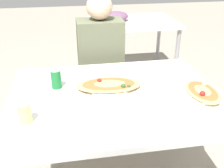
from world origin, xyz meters
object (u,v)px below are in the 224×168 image
(dining_table, at_px, (114,103))
(chair_far_seated, at_px, (100,74))
(person_seated, at_px, (101,55))
(drink_glass, at_px, (25,113))
(pizza_second, at_px, (202,92))
(pizza_main, at_px, (109,85))
(soda_can, at_px, (56,79))

(dining_table, height_order, chair_far_seated, chair_far_seated)
(person_seated, xyz_separation_m, drink_glass, (-0.52, -0.93, 0.06))
(dining_table, bearing_deg, chair_far_seated, 89.55)
(dining_table, xyz_separation_m, pizza_second, (0.54, -0.10, 0.08))
(pizza_main, distance_m, soda_can, 0.34)
(pizza_main, xyz_separation_m, soda_can, (-0.34, 0.06, 0.04))
(pizza_main, distance_m, pizza_second, 0.59)
(chair_far_seated, bearing_deg, pizza_main, 87.94)
(chair_far_seated, bearing_deg, drink_glass, 63.66)
(dining_table, relative_size, pizza_main, 3.02)
(soda_can, height_order, drink_glass, soda_can)
(dining_table, bearing_deg, drink_glass, -157.36)
(person_seated, distance_m, pizza_second, 0.97)
(pizza_main, height_order, drink_glass, drink_glass)
(chair_far_seated, xyz_separation_m, drink_glass, (-0.52, -1.04, 0.30))
(pizza_main, relative_size, drink_glass, 3.95)
(chair_far_seated, distance_m, pizza_second, 1.10)
(soda_can, xyz_separation_m, drink_glass, (-0.15, -0.37, -0.01))
(chair_far_seated, bearing_deg, pizza_second, 119.78)
(pizza_second, bearing_deg, person_seated, 123.08)
(person_seated, xyz_separation_m, pizza_main, (-0.03, -0.63, 0.03))
(chair_far_seated, relative_size, pizza_second, 2.77)
(dining_table, height_order, pizza_second, pizza_second)
(pizza_main, distance_m, drink_glass, 0.58)
(pizza_second, bearing_deg, dining_table, 169.67)
(person_seated, bearing_deg, soda_can, 57.26)
(chair_far_seated, relative_size, pizza_main, 2.06)
(dining_table, relative_size, chair_far_seated, 1.47)
(chair_far_seated, relative_size, person_seated, 0.71)
(person_seated, xyz_separation_m, pizza_second, (0.53, -0.82, 0.03))
(person_seated, height_order, pizza_main, person_seated)
(dining_table, distance_m, drink_glass, 0.57)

